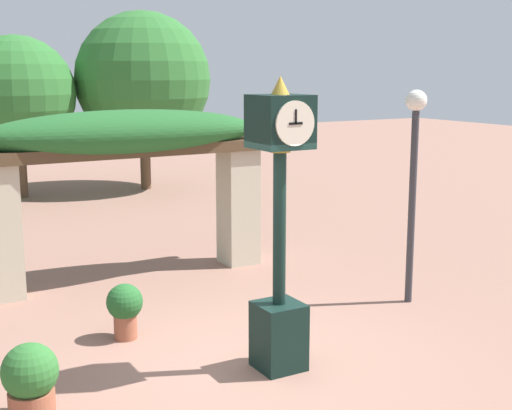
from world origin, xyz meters
TOP-DOWN VIEW (x-y plane):
  - ground_plane at (0.00, 0.00)m, footprint 60.00×60.00m
  - pedestal_clock at (0.23, -0.27)m, footprint 0.55×0.60m
  - pergola at (0.00, 3.78)m, footprint 5.01×1.15m
  - potted_plant_near_left at (-0.93, 1.41)m, footprint 0.44×0.44m
  - potted_plant_near_right at (-2.39, -0.11)m, footprint 0.53×0.53m
  - lamp_post at (3.03, 0.77)m, footprint 0.29×0.29m

SIDE VIEW (x-z plane):
  - ground_plane at x=0.00m, z-range 0.00..0.00m
  - potted_plant_near_right at x=-2.39m, z-range 0.02..0.76m
  - potted_plant_near_left at x=-0.93m, z-range 0.05..0.74m
  - pedestal_clock at x=0.23m, z-range -0.01..3.17m
  - pergola at x=0.00m, z-range 0.64..3.29m
  - lamp_post at x=3.03m, z-range 0.56..3.53m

